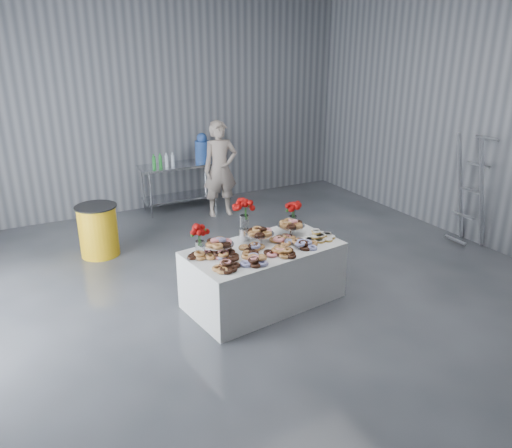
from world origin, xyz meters
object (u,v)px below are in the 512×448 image
Objects in this scene: person at (220,169)px; stepladder at (471,190)px; water_jug at (202,149)px; trash_barrel at (98,230)px; prep_table at (179,178)px; display_table at (264,275)px.

stepladder is (2.87, -3.20, 0.03)m from person.
stepladder is at bearing -52.66° from water_jug.
person is at bearing 18.89° from trash_barrel.
water_jug is 0.30× the size of stepladder.
person reaches higher than prep_table.
display_table is at bearing -58.42° from trash_barrel.
stepladder reaches higher than display_table.
prep_table is 0.73m from water_jug.
water_jug is at bearing 127.34° from stepladder.
person is (0.58, -0.66, 0.27)m from prep_table.
person is (0.91, 3.31, 0.51)m from display_table.
prep_table is (0.34, 3.97, 0.24)m from display_table.
stepladder is at bearing 1.69° from display_table.
water_jug reaches higher than display_table.
trash_barrel is 5.83m from stepladder.
water_jug is (0.50, -0.00, 0.53)m from prep_table.
prep_table is at bearing 131.75° from stepladder.
water_jug is at bearing -0.00° from prep_table.
display_table is at bearing -101.89° from water_jug.
trash_barrel is at bearing 121.58° from display_table.
prep_table is at bearing 38.83° from trash_barrel.
prep_table is 1.88× the size of trash_barrel.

